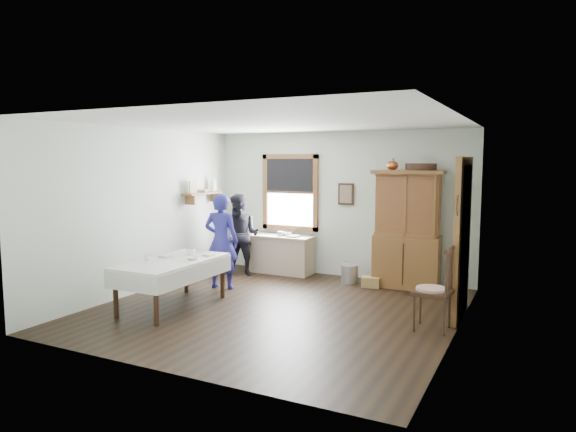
% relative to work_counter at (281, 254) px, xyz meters
% --- Properties ---
extents(room, '(5.01, 5.01, 2.70)m').
position_rel_work_counter_xyz_m(room, '(1.07, -2.20, 0.98)').
color(room, black).
rests_on(room, ground).
extents(window, '(1.18, 0.07, 1.48)m').
position_rel_work_counter_xyz_m(window, '(0.07, 0.26, 1.27)').
color(window, white).
rests_on(window, room).
extents(doorway, '(0.09, 1.14, 2.22)m').
position_rel_work_counter_xyz_m(doorway, '(3.53, -1.35, 0.80)').
color(doorway, '#474033').
rests_on(doorway, room).
extents(wall_shelf, '(0.24, 1.00, 0.44)m').
position_rel_work_counter_xyz_m(wall_shelf, '(-1.30, -0.67, 1.21)').
color(wall_shelf, brown).
rests_on(wall_shelf, room).
extents(framed_picture, '(0.30, 0.04, 0.40)m').
position_rel_work_counter_xyz_m(framed_picture, '(1.22, 0.26, 1.18)').
color(framed_picture, '#341B12').
rests_on(framed_picture, room).
extents(rug_beater, '(0.01, 0.27, 0.27)m').
position_rel_work_counter_xyz_m(rug_beater, '(3.52, -1.90, 1.35)').
color(rug_beater, black).
rests_on(rug_beater, room).
extents(work_counter, '(1.29, 0.50, 0.73)m').
position_rel_work_counter_xyz_m(work_counter, '(0.00, 0.00, 0.00)').
color(work_counter, tan).
rests_on(work_counter, room).
extents(china_hutch, '(1.20, 0.62, 2.00)m').
position_rel_work_counter_xyz_m(china_hutch, '(2.45, -0.04, 0.64)').
color(china_hutch, brown).
rests_on(china_hutch, room).
extents(dining_table, '(0.95, 1.78, 0.71)m').
position_rel_work_counter_xyz_m(dining_table, '(-0.35, -2.80, -0.01)').
color(dining_table, silver).
rests_on(dining_table, room).
extents(spindle_chair, '(0.54, 0.54, 1.09)m').
position_rel_work_counter_xyz_m(spindle_chair, '(3.27, -2.12, 0.18)').
color(spindle_chair, '#341B12').
rests_on(spindle_chair, room).
extents(pail, '(0.30, 0.30, 0.32)m').
position_rel_work_counter_xyz_m(pail, '(1.47, -0.17, -0.21)').
color(pail, '#9B9CA3').
rests_on(pail, room).
extents(wicker_basket, '(0.33, 0.25, 0.18)m').
position_rel_work_counter_xyz_m(wicker_basket, '(1.91, -0.31, -0.28)').
color(wicker_basket, '#AC874D').
rests_on(wicker_basket, room).
extents(woman_blue, '(0.62, 0.47, 1.50)m').
position_rel_work_counter_xyz_m(woman_blue, '(-0.35, -1.50, 0.38)').
color(woman_blue, navy).
rests_on(woman_blue, room).
extents(figure_dark, '(0.76, 0.63, 1.43)m').
position_rel_work_counter_xyz_m(figure_dark, '(-0.59, -0.50, 0.35)').
color(figure_dark, black).
rests_on(figure_dark, room).
extents(table_cup_a, '(0.16, 0.16, 0.10)m').
position_rel_work_counter_xyz_m(table_cup_a, '(-0.33, -2.38, 0.40)').
color(table_cup_a, white).
rests_on(table_cup_a, dining_table).
extents(table_cup_b, '(0.12, 0.12, 0.09)m').
position_rel_work_counter_xyz_m(table_cup_b, '(-0.66, -2.99, 0.39)').
color(table_cup_b, white).
rests_on(table_cup_b, dining_table).
extents(table_bowl, '(0.24, 0.24, 0.05)m').
position_rel_work_counter_xyz_m(table_bowl, '(-0.11, -2.63, 0.37)').
color(table_bowl, white).
rests_on(table_bowl, dining_table).
extents(counter_book, '(0.20, 0.25, 0.02)m').
position_rel_work_counter_xyz_m(counter_book, '(0.19, -0.03, 0.38)').
color(counter_book, '#77614F').
rests_on(counter_book, work_counter).
extents(counter_bowl, '(0.24, 0.24, 0.06)m').
position_rel_work_counter_xyz_m(counter_bowl, '(0.11, 0.04, 0.40)').
color(counter_bowl, white).
rests_on(counter_bowl, work_counter).
extents(shelf_bowl, '(0.22, 0.22, 0.05)m').
position_rel_work_counter_xyz_m(shelf_bowl, '(-1.30, -0.65, 1.23)').
color(shelf_bowl, white).
rests_on(shelf_bowl, wall_shelf).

